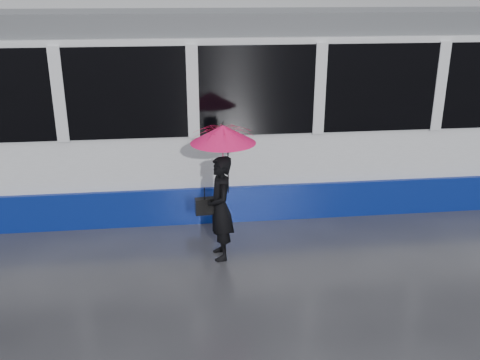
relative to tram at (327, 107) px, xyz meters
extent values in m
plane|color=#28282D|center=(-1.76, -2.50, -1.64)|extent=(90.00, 90.00, 0.00)
cube|color=#3F3D38|center=(-1.76, -0.72, -1.63)|extent=(34.00, 0.07, 0.02)
cube|color=#3F3D38|center=(-1.76, 0.72, -1.63)|extent=(34.00, 0.07, 0.02)
cube|color=white|center=(0.00, 0.00, -0.11)|extent=(24.00, 2.40, 2.95)
cube|color=navy|center=(0.00, 0.00, -1.33)|extent=(24.00, 2.56, 0.62)
cube|color=black|center=(0.00, 0.00, 0.56)|extent=(23.00, 2.48, 1.40)
cube|color=#5A5E62|center=(0.00, 0.00, 1.54)|extent=(23.60, 2.20, 0.35)
imported|color=black|center=(-2.20, -2.45, -0.87)|extent=(0.42, 0.59, 1.53)
imported|color=#E01274|center=(-2.15, -2.45, -0.02)|extent=(0.92, 0.93, 0.77)
cone|color=#E01274|center=(-2.15, -2.45, 0.22)|extent=(0.99, 0.99, 0.25)
cylinder|color=black|center=(-2.15, -2.45, 0.36)|extent=(0.01, 0.01, 0.06)
cylinder|color=black|center=(-2.08, -2.43, -0.31)|extent=(0.02, 0.02, 0.67)
cube|color=black|center=(-2.42, -2.43, -0.84)|extent=(0.28, 0.15, 0.24)
cylinder|color=black|center=(-2.42, -2.43, -0.63)|extent=(0.01, 0.01, 0.18)
camera|label=1|loc=(-2.75, -9.42, 2.11)|focal=40.00mm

